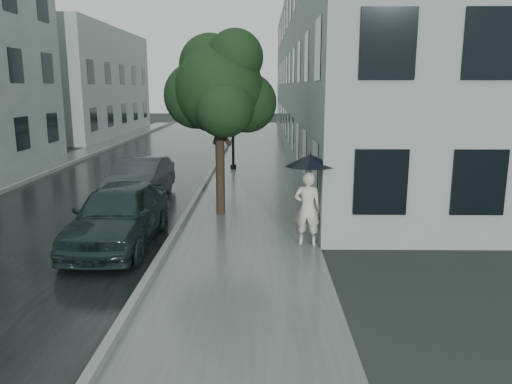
{
  "coord_description": "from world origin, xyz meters",
  "views": [
    {
      "loc": [
        0.64,
        -9.56,
        3.73
      ],
      "look_at": [
        0.49,
        1.8,
        1.3
      ],
      "focal_mm": 35.0,
      "sensor_mm": 36.0,
      "label": 1
    }
  ],
  "objects_px": {
    "pedestrian": "(307,209)",
    "car_far": "(140,179)",
    "car_near": "(119,215)",
    "lamp_post": "(229,108)",
    "street_tree": "(219,88)"
  },
  "relations": [
    {
      "from": "street_tree",
      "to": "pedestrian",
      "type": "bearing_deg",
      "value": -52.97
    },
    {
      "from": "car_near",
      "to": "pedestrian",
      "type": "bearing_deg",
      "value": 1.64
    },
    {
      "from": "street_tree",
      "to": "car_near",
      "type": "xyz_separation_m",
      "value": [
        -2.16,
        -3.12,
        -2.91
      ]
    },
    {
      "from": "pedestrian",
      "to": "car_far",
      "type": "relative_size",
      "value": 0.42
    },
    {
      "from": "street_tree",
      "to": "car_far",
      "type": "height_order",
      "value": "street_tree"
    },
    {
      "from": "pedestrian",
      "to": "street_tree",
      "type": "xyz_separation_m",
      "value": [
        -2.3,
        3.05,
        2.77
      ]
    },
    {
      "from": "pedestrian",
      "to": "car_near",
      "type": "distance_m",
      "value": 4.46
    },
    {
      "from": "car_near",
      "to": "car_far",
      "type": "bearing_deg",
      "value": 98.39
    },
    {
      "from": "street_tree",
      "to": "lamp_post",
      "type": "distance_m",
      "value": 8.12
    },
    {
      "from": "car_far",
      "to": "lamp_post",
      "type": "bearing_deg",
      "value": 69.96
    },
    {
      "from": "street_tree",
      "to": "car_near",
      "type": "relative_size",
      "value": 1.2
    },
    {
      "from": "lamp_post",
      "to": "car_near",
      "type": "relative_size",
      "value": 1.09
    },
    {
      "from": "pedestrian",
      "to": "street_tree",
      "type": "distance_m",
      "value": 4.72
    },
    {
      "from": "car_near",
      "to": "car_far",
      "type": "relative_size",
      "value": 1.05
    },
    {
      "from": "pedestrian",
      "to": "car_far",
      "type": "height_order",
      "value": "pedestrian"
    }
  ]
}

